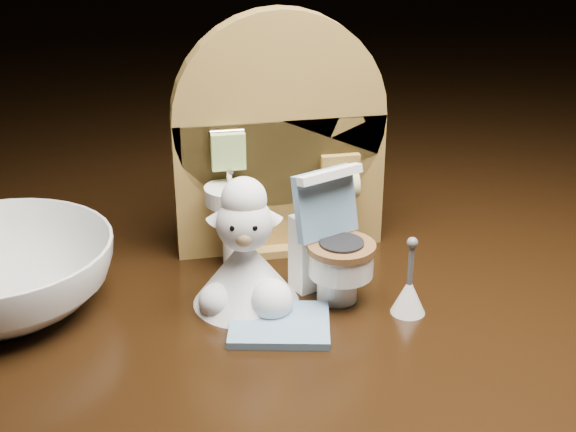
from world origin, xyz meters
name	(u,v)px	position (x,y,z in m)	size (l,w,h in m)	color
backdrop_panel	(279,149)	(0.00, 0.06, 0.07)	(0.13, 0.05, 0.15)	olive
toy_toilet	(331,250)	(0.02, 0.00, 0.03)	(0.05, 0.05, 0.08)	white
bath_mat	(280,324)	(-0.02, -0.03, 0.00)	(0.05, 0.04, 0.00)	#6487A6
toilet_brush	(409,293)	(0.05, -0.03, 0.01)	(0.02, 0.02, 0.05)	white
plush_lamb	(246,261)	(-0.03, 0.00, 0.03)	(0.06, 0.06, 0.08)	white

